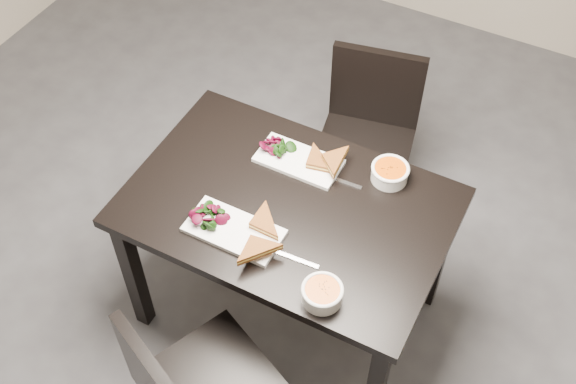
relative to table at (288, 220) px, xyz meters
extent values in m
plane|color=#47474C|center=(0.04, -0.13, -0.65)|extent=(5.00, 5.00, 0.00)
cube|color=black|center=(0.00, 0.00, 0.08)|extent=(1.20, 0.80, 0.04)
cube|color=black|center=(-0.54, -0.34, -0.30)|extent=(0.06, 0.06, 0.71)
cube|color=black|center=(-0.54, 0.34, -0.30)|extent=(0.06, 0.06, 0.71)
cube|color=black|center=(0.54, 0.34, -0.30)|extent=(0.06, 0.06, 0.71)
cube|color=black|center=(0.02, -0.63, -0.22)|extent=(0.56, 0.56, 0.04)
cube|color=black|center=(-0.07, -0.39, -0.45)|extent=(0.05, 0.05, 0.41)
cube|color=black|center=(0.04, 0.68, -0.22)|extent=(0.49, 0.49, 0.04)
cube|color=black|center=(-0.10, 0.47, -0.45)|extent=(0.05, 0.05, 0.41)
cube|color=black|center=(0.25, 0.54, -0.45)|extent=(0.05, 0.05, 0.41)
cube|color=black|center=(-0.17, 0.82, -0.45)|extent=(0.05, 0.05, 0.41)
cube|color=black|center=(0.18, 0.89, -0.45)|extent=(0.05, 0.05, 0.41)
cube|color=black|center=(0.00, 0.86, 0.00)|extent=(0.42, 0.12, 0.40)
cube|color=white|center=(-0.11, -0.21, 0.11)|extent=(0.35, 0.17, 0.02)
cylinder|color=white|center=(0.29, -0.31, 0.13)|extent=(0.14, 0.14, 0.05)
cylinder|color=#CF3D09|center=(0.29, -0.31, 0.15)|extent=(0.12, 0.12, 0.02)
torus|color=white|center=(0.29, -0.31, 0.16)|extent=(0.14, 0.14, 0.01)
cube|color=silver|center=(0.14, -0.21, 0.10)|extent=(0.18, 0.03, 0.00)
cube|color=white|center=(-0.06, 0.21, 0.11)|extent=(0.33, 0.17, 0.02)
cylinder|color=white|center=(0.29, 0.29, 0.13)|extent=(0.14, 0.14, 0.05)
cylinder|color=#CF3D09|center=(0.29, 0.29, 0.15)|extent=(0.12, 0.12, 0.02)
torus|color=white|center=(0.29, 0.29, 0.16)|extent=(0.15, 0.15, 0.01)
cube|color=silver|center=(0.12, 0.19, 0.10)|extent=(0.18, 0.02, 0.00)
camera|label=1|loc=(0.77, -1.48, 2.16)|focal=44.43mm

